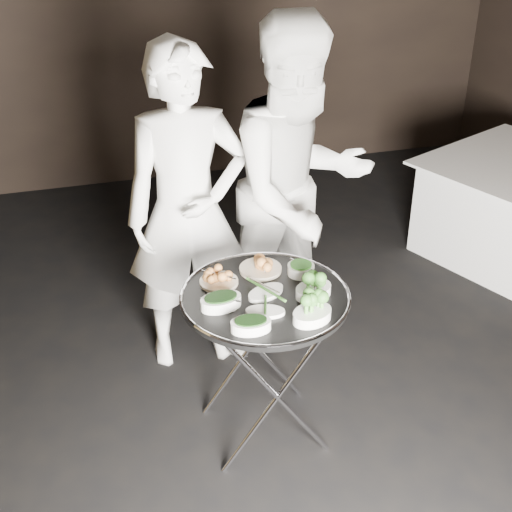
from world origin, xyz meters
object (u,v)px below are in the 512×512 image
object	(u,v)px
waiter_right	(299,192)
serving_tray	(265,297)
waiter_left	(187,213)
tray_stand	(265,360)

from	to	relation	value
waiter_right	serving_tray	bearing A→B (deg)	-134.30
serving_tray	waiter_right	world-z (taller)	waiter_right
waiter_left	waiter_right	xyz separation A→B (m)	(0.62, -0.02, 0.05)
tray_stand	serving_tray	distance (m)	0.36
tray_stand	serving_tray	world-z (taller)	serving_tray
waiter_left	serving_tray	bearing A→B (deg)	-73.98
waiter_left	waiter_right	size ratio (longest dim) A/B	0.95
waiter_left	waiter_right	distance (m)	0.62
tray_stand	waiter_left	world-z (taller)	waiter_left
serving_tray	waiter_left	xyz separation A→B (m)	(-0.21, 0.75, 0.10)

